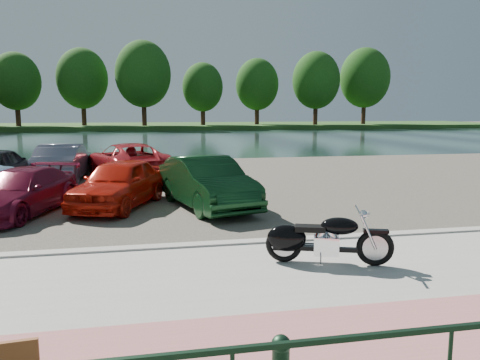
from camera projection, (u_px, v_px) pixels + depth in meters
name	position (u px, v px, depth m)	size (l,w,h in m)	color
ground	(304.00, 277.00, 8.21)	(200.00, 200.00, 0.00)	#595447
promenade	(325.00, 297.00, 7.23)	(60.00, 6.00, 0.10)	#A19D97
pink_path	(370.00, 340.00, 5.77)	(60.00, 2.00, 0.01)	#AA6360
kerb	(274.00, 242.00, 10.14)	(60.00, 0.30, 0.14)	#A19D97
parking_lot	(215.00, 182.00, 18.88)	(60.00, 18.00, 0.04)	#413C35
river	(174.00, 139.00, 47.01)	(120.00, 40.00, 0.00)	#172928
far_bank	(163.00, 126.00, 78.02)	(120.00, 24.00, 0.60)	#234E1B
railing	(450.00, 348.00, 4.21)	(24.04, 0.05, 0.90)	black
far_trees	(192.00, 80.00, 71.76)	(70.25, 10.68, 12.52)	black
motorcycle	(317.00, 239.00, 8.60)	(2.25, 1.05, 1.05)	black
car_3	(20.00, 192.00, 12.91)	(1.77, 4.35, 1.26)	maroon
car_4	(119.00, 183.00, 13.92)	(1.70, 4.23, 1.44)	red
car_5	(207.00, 182.00, 13.80)	(1.60, 4.58, 1.51)	black
car_9	(64.00, 162.00, 19.35)	(1.61, 4.61, 1.52)	slate
car_10	(128.00, 161.00, 19.73)	(2.51, 5.43, 1.51)	#AD1C23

